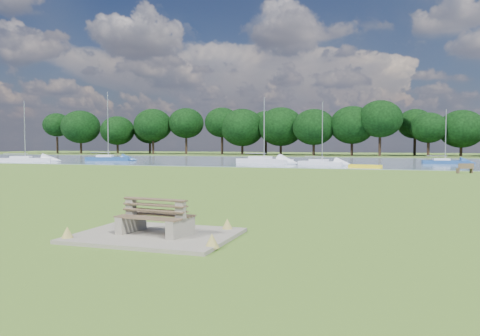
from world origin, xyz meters
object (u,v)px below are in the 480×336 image
(bench_pair, at_px, (155,218))
(sailboat_0, at_px, (25,158))
(sailboat_1, at_px, (445,161))
(kayak, at_px, (365,166))
(sailboat_2, at_px, (322,162))
(sailboat_4, at_px, (263,159))
(riverbank_bench, at_px, (465,168))
(sailboat_5, at_px, (108,157))

(bench_pair, relative_size, sailboat_0, 0.24)
(sailboat_1, bearing_deg, bench_pair, -108.28)
(kayak, xyz_separation_m, sailboat_2, (-5.15, 5.07, 0.23))
(sailboat_0, distance_m, sailboat_4, 32.96)
(riverbank_bench, xyz_separation_m, sailboat_4, (-21.21, 12.70, 0.13))
(sailboat_2, bearing_deg, sailboat_1, 49.80)
(riverbank_bench, bearing_deg, sailboat_0, 147.94)
(sailboat_1, height_order, sailboat_2, sailboat_2)
(kayak, xyz_separation_m, sailboat_1, (8.67, 12.63, 0.24))
(kayak, distance_m, sailboat_1, 15.32)
(bench_pair, bearing_deg, kayak, 90.83)
(sailboat_1, bearing_deg, sailboat_4, -170.40)
(kayak, bearing_deg, sailboat_1, 74.44)
(bench_pair, distance_m, sailboat_1, 52.04)
(sailboat_1, bearing_deg, kayak, -129.40)
(sailboat_0, relative_size, sailboat_2, 1.15)
(bench_pair, xyz_separation_m, sailboat_2, (-1.81, 43.07, -0.07))
(bench_pair, distance_m, sailboat_0, 58.22)
(bench_pair, bearing_deg, sailboat_1, 82.51)
(bench_pair, distance_m, riverbank_bench, 34.51)
(sailboat_4, bearing_deg, sailboat_2, 5.56)
(bench_pair, height_order, sailboat_4, sailboat_4)
(sailboat_1, distance_m, sailboat_2, 15.76)
(sailboat_2, height_order, sailboat_5, sailboat_5)
(sailboat_4, bearing_deg, sailboat_0, -151.06)
(kayak, bearing_deg, riverbank_bench, -14.33)
(sailboat_0, xyz_separation_m, sailboat_1, (53.96, 10.25, -0.05))
(sailboat_1, xyz_separation_m, sailboat_2, (-13.83, -7.56, -0.01))
(riverbank_bench, height_order, sailboat_5, sailboat_5)
(riverbank_bench, distance_m, sailboat_0, 54.42)
(sailboat_2, distance_m, sailboat_4, 7.79)
(kayak, distance_m, sailboat_2, 7.23)
(riverbank_bench, bearing_deg, kayak, 123.13)
(kayak, relative_size, sailboat_5, 0.34)
(riverbank_bench, xyz_separation_m, sailboat_1, (0.13, 18.23, 0.02))
(kayak, distance_m, sailboat_4, 14.53)
(kayak, bearing_deg, sailboat_0, -164.09)
(bench_pair, xyz_separation_m, sailboat_0, (-41.94, 40.38, -0.02))
(kayak, relative_size, sailboat_2, 0.46)
(kayak, relative_size, sailboat_0, 0.40)
(sailboat_4, bearing_deg, kayak, -8.57)
(riverbank_bench, xyz_separation_m, kayak, (-8.54, 5.60, -0.21))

